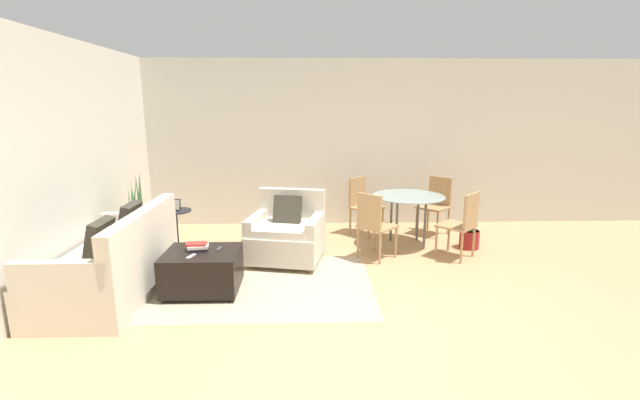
# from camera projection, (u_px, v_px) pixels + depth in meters

# --- Properties ---
(ground_plane) EXTENTS (20.00, 20.00, 0.00)m
(ground_plane) POSITION_uv_depth(u_px,v_px,m) (333.00, 312.00, 4.23)
(ground_plane) COLOR tan
(wall_back) EXTENTS (12.00, 0.06, 2.75)m
(wall_back) POSITION_uv_depth(u_px,v_px,m) (322.00, 144.00, 7.17)
(wall_back) COLOR beige
(wall_back) RESTS_ON ground_plane
(wall_left) EXTENTS (0.06, 12.00, 2.75)m
(wall_left) POSITION_uv_depth(u_px,v_px,m) (92.00, 157.00, 5.32)
(wall_left) COLOR beige
(wall_left) RESTS_ON ground_plane
(area_rug) EXTENTS (2.88, 1.83, 0.01)m
(area_rug) POSITION_uv_depth(u_px,v_px,m) (245.00, 284.00, 4.89)
(area_rug) COLOR tan
(area_rug) RESTS_ON ground_plane
(couch) EXTENTS (0.94, 1.83, 0.92)m
(couch) POSITION_uv_depth(u_px,v_px,m) (114.00, 266.00, 4.60)
(couch) COLOR beige
(couch) RESTS_ON ground_plane
(armchair) EXTENTS (1.06, 1.02, 0.90)m
(armchair) POSITION_uv_depth(u_px,v_px,m) (287.00, 234.00, 5.61)
(armchair) COLOR beige
(armchair) RESTS_ON ground_plane
(ottoman) EXTENTS (0.79, 0.67, 0.45)m
(ottoman) POSITION_uv_depth(u_px,v_px,m) (203.00, 270.00, 4.67)
(ottoman) COLOR black
(ottoman) RESTS_ON ground_plane
(book_stack) EXTENTS (0.25, 0.19, 0.08)m
(book_stack) POSITION_uv_depth(u_px,v_px,m) (198.00, 247.00, 4.66)
(book_stack) COLOR black
(book_stack) RESTS_ON ottoman
(tv_remote_primary) EXTENTS (0.09, 0.15, 0.01)m
(tv_remote_primary) POSITION_uv_depth(u_px,v_px,m) (191.00, 256.00, 4.47)
(tv_remote_primary) COLOR #B7B7BC
(tv_remote_primary) RESTS_ON ottoman
(tv_remote_secondary) EXTENTS (0.06, 0.15, 0.01)m
(tv_remote_secondary) POSITION_uv_depth(u_px,v_px,m) (220.00, 249.00, 4.71)
(tv_remote_secondary) COLOR #333338
(tv_remote_secondary) RESTS_ON ottoman
(potted_plant) EXTENTS (0.39, 0.39, 1.14)m
(potted_plant) POSITION_uv_depth(u_px,v_px,m) (139.00, 235.00, 5.86)
(potted_plant) COLOR #333338
(potted_plant) RESTS_ON ground_plane
(side_table) EXTENTS (0.41, 0.41, 0.62)m
(side_table) POSITION_uv_depth(u_px,v_px,m) (177.00, 224.00, 5.82)
(side_table) COLOR black
(side_table) RESTS_ON ground_plane
(picture_frame) EXTENTS (0.14, 0.06, 0.15)m
(picture_frame) POSITION_uv_depth(u_px,v_px,m) (175.00, 205.00, 5.76)
(picture_frame) COLOR black
(picture_frame) RESTS_ON side_table
(dining_table) EXTENTS (1.03, 1.03, 0.74)m
(dining_table) POSITION_uv_depth(u_px,v_px,m) (408.00, 202.00, 6.16)
(dining_table) COLOR #8C9E99
(dining_table) RESTS_ON ground_plane
(dining_chair_near_left) EXTENTS (0.59, 0.59, 0.90)m
(dining_chair_near_left) POSITION_uv_depth(u_px,v_px,m) (374.00, 222.00, 5.59)
(dining_chair_near_left) COLOR tan
(dining_chair_near_left) RESTS_ON ground_plane
(dining_chair_near_right) EXTENTS (0.59, 0.59, 0.90)m
(dining_chair_near_right) POSITION_uv_depth(u_px,v_px,m) (463.00, 221.00, 5.62)
(dining_chair_near_right) COLOR tan
(dining_chair_near_right) RESTS_ON ground_plane
(dining_chair_far_left) EXTENTS (0.59, 0.59, 0.90)m
(dining_chair_far_left) POSITION_uv_depth(u_px,v_px,m) (362.00, 202.00, 6.74)
(dining_chair_far_left) COLOR tan
(dining_chair_far_left) RESTS_ON ground_plane
(dining_chair_far_right) EXTENTS (0.59, 0.59, 0.90)m
(dining_chair_far_right) POSITION_uv_depth(u_px,v_px,m) (436.00, 201.00, 6.78)
(dining_chair_far_right) COLOR tan
(dining_chair_far_right) RESTS_ON ground_plane
(potted_plant_small) EXTENTS (0.28, 0.28, 0.70)m
(potted_plant_small) POSITION_uv_depth(u_px,v_px,m) (470.00, 234.00, 6.11)
(potted_plant_small) COLOR maroon
(potted_plant_small) RESTS_ON ground_plane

